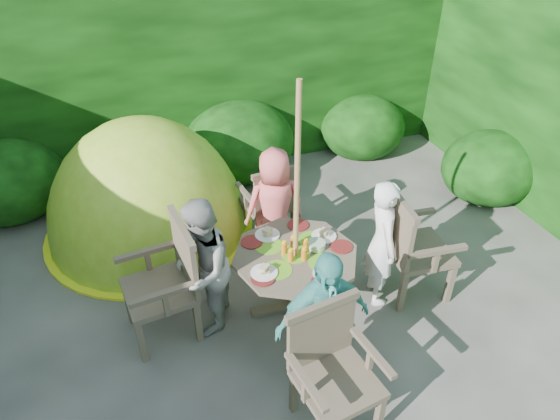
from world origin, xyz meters
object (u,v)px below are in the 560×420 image
object	(u,v)px
garden_chair_front	(332,368)
dome_tent	(151,230)
garden_chair_left	(168,281)
parasol_pole	(296,211)
child_front	(323,323)
garden_chair_back	(271,201)
child_back	(275,206)
child_right	(382,243)
garden_chair_right	(411,245)
patio_table	(296,263)
child_left	(202,269)

from	to	relation	value
garden_chair_front	dome_tent	xyz separation A→B (m)	(-0.96, 2.76, -0.51)
garden_chair_left	garden_chair_front	xyz separation A→B (m)	(0.94, -1.23, -0.04)
parasol_pole	garden_chair_left	xyz separation A→B (m)	(-1.08, 0.14, -0.55)
garden_chair_front	child_front	size ratio (longest dim) A/B	0.75
parasol_pole	garden_chair_back	bearing A→B (deg)	82.85
garden_chair_front	parasol_pole	bearing A→B (deg)	74.25
parasol_pole	child_front	xyz separation A→B (m)	(-0.09, -0.80, -0.46)
garden_chair_front	child_back	bearing A→B (deg)	74.72
child_right	child_back	size ratio (longest dim) A/B	1.02
garden_chair_right	child_back	world-z (taller)	child_back
parasol_pole	child_front	size ratio (longest dim) A/B	1.71
garden_chair_right	garden_chair_front	world-z (taller)	garden_chair_right
patio_table	child_back	size ratio (longest dim) A/B	1.00
dome_tent	child_right	bearing A→B (deg)	-25.58
garden_chair_right	garden_chair_back	world-z (taller)	garden_chair_right
garden_chair_left	garden_chair_front	world-z (taller)	garden_chair_left
child_right	child_front	size ratio (longest dim) A/B	0.98
child_right	patio_table	bearing A→B (deg)	96.09
garden_chair_right	child_left	distance (m)	1.89
child_right	child_left	distance (m)	1.60
parasol_pole	child_front	world-z (taller)	parasol_pole
patio_table	child_back	bearing A→B (deg)	84.08
parasol_pole	garden_chair_left	distance (m)	1.22
child_left	garden_chair_back	bearing A→B (deg)	159.20
child_back	child_front	xyz separation A→B (m)	(-0.17, -1.59, 0.02)
child_right	dome_tent	xyz separation A→B (m)	(-1.90, 1.75, -0.63)
parasol_pole	garden_chair_right	xyz separation A→B (m)	(1.08, -0.12, -0.55)
child_left	dome_tent	distance (m)	1.74
patio_table	garden_chair_front	bearing A→B (deg)	-97.51
child_back	parasol_pole	bearing A→B (deg)	87.58
parasol_pole	child_right	size ratio (longest dim) A/B	1.75
patio_table	child_right	size ratio (longest dim) A/B	0.98
garden_chair_right	child_front	xyz separation A→B (m)	(-1.17, -0.68, 0.09)
garden_chair_left	child_right	bearing A→B (deg)	76.29
child_right	dome_tent	world-z (taller)	dome_tent
garden_chair_back	dome_tent	world-z (taller)	dome_tent
patio_table	child_left	bearing A→B (deg)	173.87
patio_table	dome_tent	size ratio (longest dim) A/B	0.46
parasol_pole	child_back	bearing A→B (deg)	83.81
garden_chair_left	dome_tent	world-z (taller)	dome_tent
child_right	garden_chair_right	bearing A→B (deg)	-84.09
child_left	dome_tent	size ratio (longest dim) A/B	0.48
parasol_pole	dome_tent	distance (m)	2.28
garden_chair_left	garden_chair_back	xyz separation A→B (m)	(1.22, 0.96, -0.07)
garden_chair_front	dome_tent	size ratio (longest dim) A/B	0.36
child_front	garden_chair_right	bearing A→B (deg)	27.95
garden_chair_right	dome_tent	bearing A→B (deg)	56.13
patio_table	garden_chair_right	xyz separation A→B (m)	(1.08, -0.12, 0.01)
garden_chair_left	child_left	bearing A→B (deg)	72.82
child_right	child_front	bearing A→B (deg)	141.16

